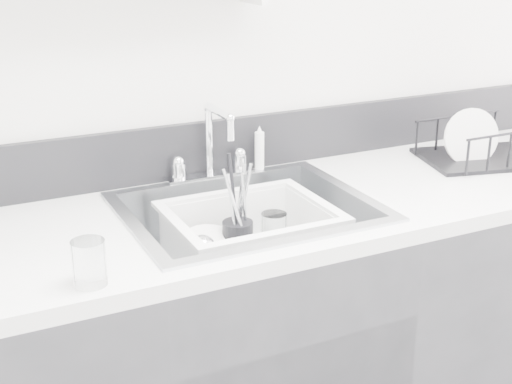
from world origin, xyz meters
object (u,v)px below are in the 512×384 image
sink (248,240)px  wash_tub (250,239)px  counter_run (248,360)px  dish_rack (482,141)px

sink → wash_tub: bearing=-56.2°
counter_run → wash_tub: size_ratio=7.57×
wash_tub → dish_rack: 0.84m
counter_run → wash_tub: counter_run is taller
counter_run → sink: sink is taller
wash_tub → dish_rack: size_ratio=1.19×
wash_tub → sink: bearing=123.8°
dish_rack → wash_tub: bearing=-162.2°
counter_run → dish_rack: size_ratio=8.99×
counter_run → dish_rack: (0.83, 0.05, 0.52)m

